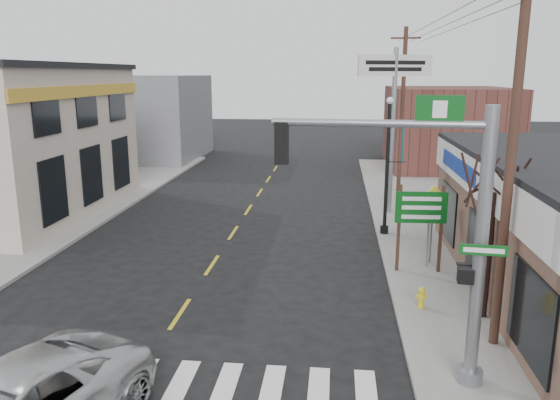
# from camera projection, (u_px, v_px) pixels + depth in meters

# --- Properties ---
(ground) EXTENTS (140.00, 140.00, 0.00)m
(ground) POSITION_uv_depth(u_px,v_px,m) (126.00, 395.00, 11.40)
(ground) COLOR black
(ground) RESTS_ON ground
(sidewalk_right) EXTENTS (6.00, 38.00, 0.13)m
(sidewalk_right) POSITION_uv_depth(u_px,v_px,m) (447.00, 231.00, 23.07)
(sidewalk_right) COLOR slate
(sidewalk_right) RESTS_ON ground
(sidewalk_left) EXTENTS (6.00, 38.00, 0.13)m
(sidewalk_left) POSITION_uv_depth(u_px,v_px,m) (43.00, 219.00, 24.88)
(sidewalk_left) COLOR slate
(sidewalk_left) RESTS_ON ground
(center_line) EXTENTS (0.12, 56.00, 0.01)m
(center_line) POSITION_uv_depth(u_px,v_px,m) (212.00, 265.00, 19.15)
(center_line) COLOR gold
(center_line) RESTS_ON ground
(crosswalk) EXTENTS (11.00, 2.20, 0.01)m
(crosswalk) POSITION_uv_depth(u_px,v_px,m) (133.00, 385.00, 11.78)
(crosswalk) COLOR silver
(crosswalk) RESTS_ON ground
(bldg_distant_right) EXTENTS (8.00, 10.00, 5.60)m
(bldg_distant_right) POSITION_uv_depth(u_px,v_px,m) (447.00, 128.00, 38.62)
(bldg_distant_right) COLOR #552D27
(bldg_distant_right) RESTS_ON ground
(bldg_distant_left) EXTENTS (9.00, 10.00, 6.40)m
(bldg_distant_left) POSITION_uv_depth(u_px,v_px,m) (142.00, 117.00, 42.78)
(bldg_distant_left) COLOR slate
(bldg_distant_left) RESTS_ON ground
(traffic_signal_pole) EXTENTS (4.76, 0.38, 6.03)m
(traffic_signal_pole) POSITION_uv_depth(u_px,v_px,m) (446.00, 219.00, 10.94)
(traffic_signal_pole) COLOR gray
(traffic_signal_pole) RESTS_ON sidewalk_right
(guide_sign) EXTENTS (1.67, 0.14, 2.93)m
(guide_sign) POSITION_uv_depth(u_px,v_px,m) (421.00, 216.00, 17.77)
(guide_sign) COLOR #442A1F
(guide_sign) RESTS_ON sidewalk_right
(fire_hydrant) EXTENTS (0.19, 0.19, 0.62)m
(fire_hydrant) POSITION_uv_depth(u_px,v_px,m) (421.00, 297.00, 15.28)
(fire_hydrant) COLOR yellow
(fire_hydrant) RESTS_ON sidewalk_right
(ped_crossing_sign) EXTENTS (1.05, 0.07, 2.71)m
(ped_crossing_sign) POSITION_uv_depth(u_px,v_px,m) (433.00, 210.00, 18.78)
(ped_crossing_sign) COLOR gray
(ped_crossing_sign) RESTS_ON sidewalk_right
(lamp_post) EXTENTS (0.72, 0.56, 5.54)m
(lamp_post) POSITION_uv_depth(u_px,v_px,m) (389.00, 156.00, 21.78)
(lamp_post) COLOR black
(lamp_post) RESTS_ON sidewalk_right
(dance_center_sign) EXTENTS (3.57, 0.22, 7.58)m
(dance_center_sign) POSITION_uv_depth(u_px,v_px,m) (394.00, 91.00, 24.71)
(dance_center_sign) COLOR gray
(dance_center_sign) RESTS_ON sidewalk_right
(bare_tree) EXTENTS (2.58, 2.58, 5.17)m
(bare_tree) POSITION_uv_depth(u_px,v_px,m) (496.00, 169.00, 13.92)
(bare_tree) COLOR black
(bare_tree) RESTS_ON sidewalk_right
(shrub_front) EXTENTS (1.30, 1.30, 0.98)m
(shrub_front) POSITION_uv_depth(u_px,v_px,m) (537.00, 302.00, 14.57)
(shrub_front) COLOR #143918
(shrub_front) RESTS_ON sidewalk_right
(shrub_back) EXTENTS (1.11, 1.11, 0.84)m
(shrub_back) POSITION_uv_depth(u_px,v_px,m) (511.00, 259.00, 18.14)
(shrub_back) COLOR black
(shrub_back) RESTS_ON sidewalk_right
(utility_pole_near) EXTENTS (1.49, 0.22, 8.58)m
(utility_pole_near) POSITION_uv_depth(u_px,v_px,m) (510.00, 165.00, 12.38)
(utility_pole_near) COLOR #46361E
(utility_pole_near) RESTS_ON sidewalk_right
(utility_pole_far) EXTENTS (1.53, 0.23, 8.80)m
(utility_pole_far) POSITION_uv_depth(u_px,v_px,m) (402.00, 110.00, 29.15)
(utility_pole_far) COLOR #473424
(utility_pole_far) RESTS_ON sidewalk_right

